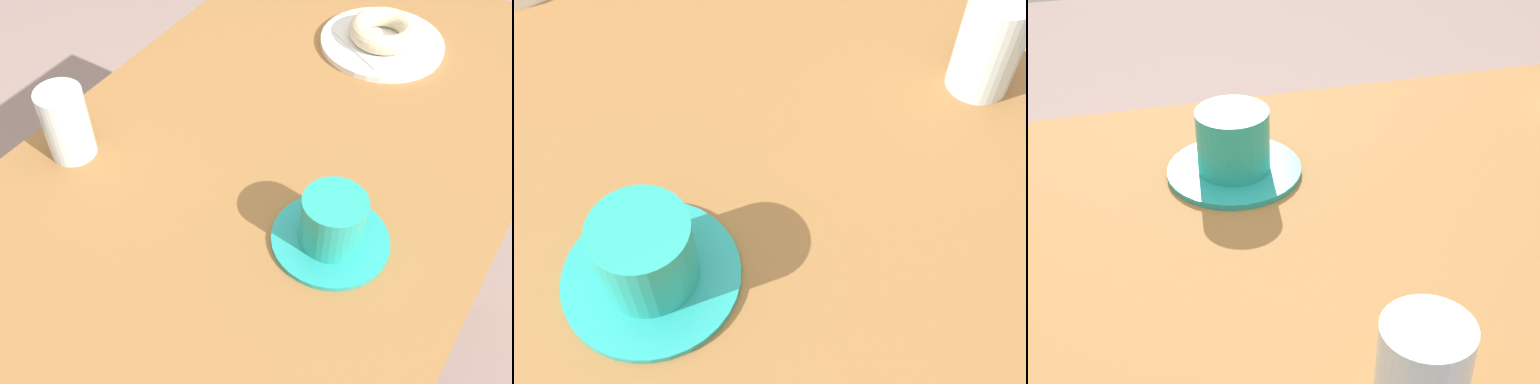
# 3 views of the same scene
# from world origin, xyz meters

# --- Properties ---
(table) EXTENTS (1.29, 0.64, 0.74)m
(table) POSITION_xyz_m (0.00, 0.00, 0.63)
(table) COLOR olive
(table) RESTS_ON ground_plane
(coffee_cup) EXTENTS (0.15, 0.15, 0.08)m
(coffee_cup) POSITION_xyz_m (0.03, 0.14, 0.77)
(coffee_cup) COLOR teal
(coffee_cup) RESTS_ON table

